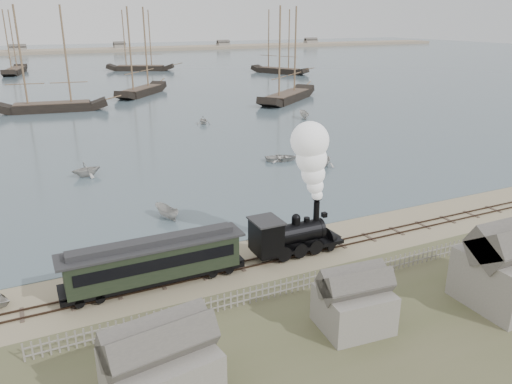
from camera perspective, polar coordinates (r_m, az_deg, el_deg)
name	(u,v)px	position (r m, az deg, el deg)	size (l,w,h in m)	color
ground	(241,253)	(39.87, -1.69, -6.99)	(600.00, 600.00, 0.00)	tan
harbor_water	(54,67)	(203.96, -22.10, 13.08)	(600.00, 336.00, 0.06)	#435560
rail_track	(252,263)	(38.23, -0.45, -8.14)	(120.00, 1.80, 0.16)	#34251C
picket_fence_west	(192,319)	(32.19, -7.35, -14.19)	(19.00, 0.10, 1.20)	gray
picket_fence_east	(430,261)	(40.89, 19.22, -7.45)	(15.00, 0.10, 1.20)	gray
shed_mid	(352,327)	(31.80, 10.94, -14.88)	(4.00, 3.50, 3.60)	gray
shed_right	(507,300)	(37.61, 26.75, -11.01)	(6.00, 5.00, 5.10)	gray
far_spit	(40,54)	(283.60, -23.46, 14.31)	(500.00, 20.00, 1.80)	tan
locomotive	(308,197)	(38.49, 6.00, -0.60)	(8.06, 3.01, 10.05)	black
passenger_coach	(154,260)	(35.20, -11.56, -7.63)	(12.69, 2.45, 3.08)	black
rowboat_1	(86,169)	(61.42, -18.84, 2.50)	(3.38, 2.92, 1.78)	#BAB7B0
rowboat_2	(167,212)	(46.84, -10.18, -2.28)	(3.11, 1.17, 1.20)	#BAB7B0
rowboat_3	(281,158)	(64.73, 2.93, 3.95)	(4.19, 2.99, 0.87)	#BAB7B0
rowboat_4	(324,159)	(62.79, 7.78, 3.74)	(3.38, 2.91, 1.78)	#BAB7B0
rowboat_5	(304,115)	(92.59, 5.50, 8.78)	(3.64, 1.37, 1.41)	#BAB7B0
rowboat_7	(203,120)	(87.74, -6.05, 8.18)	(2.75, 2.37, 1.45)	#BAB7B0
schooner_2	(46,59)	(106.06, -22.87, 13.82)	(20.68, 4.77, 20.00)	black
schooner_3	(139,51)	(123.06, -13.22, 15.36)	(19.59, 4.52, 20.00)	black
schooner_4	(288,54)	(111.65, 3.73, 15.45)	(23.11, 5.33, 20.00)	black
schooner_5	(280,42)	(167.87, 2.72, 16.79)	(20.54, 4.74, 20.00)	black
schooner_7	(10,42)	(184.61, -26.26, 15.14)	(21.52, 4.97, 20.00)	black
schooner_8	(138,40)	(181.07, -13.30, 16.51)	(22.70, 5.24, 20.00)	black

